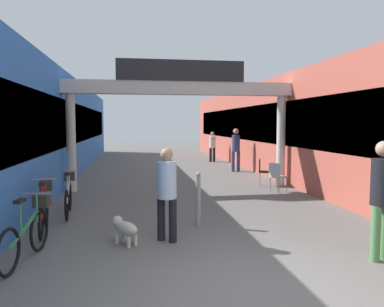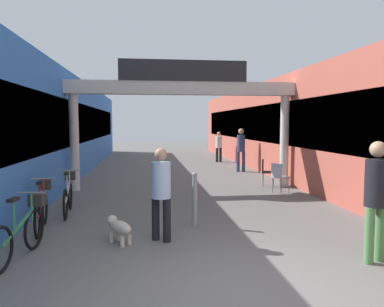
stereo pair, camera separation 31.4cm
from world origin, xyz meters
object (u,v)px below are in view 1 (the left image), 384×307
Objects in this scene: pedestrian_with_dog at (167,188)px; bicycle_green_nearest at (28,232)px; pedestrian_companion at (382,192)px; pedestrian_elderly_walking at (212,145)px; cafe_chair_aluminium_nearer at (277,175)px; cafe_chair_black_farther at (263,170)px; dog_on_leash at (124,228)px; bicycle_silver_third at (69,195)px; pedestrian_carrying_crate at (236,147)px; bollard_post_metal at (198,199)px; bicycle_red_second at (44,208)px.

pedestrian_with_dog reaches higher than bicycle_green_nearest.
pedestrian_companion reaches higher than pedestrian_elderly_walking.
pedestrian_companion is at bearing -24.47° from pedestrian_with_dog.
pedestrian_elderly_walking is (3.66, 13.23, -0.02)m from pedestrian_with_dog.
cafe_chair_aluminium_nearer is 1.23m from cafe_chair_black_farther.
bicycle_silver_third reaches higher than dog_on_leash.
cafe_chair_aluminium_nearer is at bearing -91.56° from pedestrian_carrying_crate.
cafe_chair_black_farther is (-0.13, -3.75, -0.53)m from pedestrian_carrying_crate.
bicycle_silver_third is (-5.85, -6.75, -0.64)m from pedestrian_carrying_crate.
cafe_chair_black_farther is (0.56, 6.76, -0.51)m from pedestrian_companion.
cafe_chair_black_farther is at bearing 85.30° from pedestrian_companion.
pedestrian_carrying_crate reaches higher than bollard_post_metal.
bollard_post_metal is 4.38m from cafe_chair_aluminium_nearer.
bicycle_green_nearest is 7.48m from cafe_chair_aluminium_nearer.
pedestrian_companion reaches higher than dog_on_leash.
pedestrian_carrying_crate reaches higher than cafe_chair_black_farther.
bicycle_green_nearest is at bearing -85.54° from bicycle_red_second.
bicycle_silver_third is (-1.30, 2.38, 0.16)m from dog_on_leash.
bicycle_red_second reaches higher than dog_on_leash.
pedestrian_elderly_walking is at bearing 64.04° from bicycle_red_second.
pedestrian_companion is at bearing -94.70° from cafe_chair_black_farther.
dog_on_leash is 2.72m from bicycle_silver_third.
bollard_post_metal is at bearing 32.25° from dog_on_leash.
pedestrian_elderly_walking is 7.89m from cafe_chair_black_farther.
bicycle_silver_third is 1.54× the size of bollard_post_metal.
bicycle_green_nearest is at bearing -121.68° from pedestrian_carrying_crate.
bicycle_green_nearest is at bearing -141.22° from cafe_chair_aluminium_nearer.
pedestrian_elderly_walking is 13.58m from bicycle_red_second.
pedestrian_companion is at bearing -43.82° from bollard_post_metal.
pedestrian_with_dog is 0.98× the size of bicycle_green_nearest.
dog_on_leash is at bearing -129.35° from cafe_chair_black_farther.
bicycle_red_second is 1.00× the size of bicycle_silver_third.
bicycle_green_nearest is at bearing -153.24° from bollard_post_metal.
bicycle_red_second is at bearing -127.00° from pedestrian_carrying_crate.
pedestrian_with_dog is 2.67× the size of dog_on_leash.
cafe_chair_aluminium_nearer is at bearing 84.29° from pedestrian_companion.
bollard_post_metal reaches higher than bicycle_green_nearest.
pedestrian_carrying_crate is at bearing 88.44° from cafe_chair_aluminium_nearer.
cafe_chair_black_farther is (5.72, 3.00, 0.10)m from bicycle_silver_third.
bicycle_silver_third is (-2.05, 2.35, -0.50)m from pedestrian_with_dog.
pedestrian_elderly_walking reaches higher than dog_on_leash.
bicycle_red_second is (-1.55, 1.05, 0.16)m from dog_on_leash.
pedestrian_carrying_crate is 1.68× the size of bollard_post_metal.
pedestrian_with_dog is at bearing 2.39° from dog_on_leash.
pedestrian_companion is at bearing -9.19° from bicycle_green_nearest.
bollard_post_metal reaches higher than cafe_chair_black_farther.
bollard_post_metal is (1.45, 0.92, 0.28)m from dog_on_leash.
pedestrian_elderly_walking is at bearing 62.34° from bicycle_silver_third.
cafe_chair_black_farther is at bearing -89.91° from pedestrian_elderly_walking.
dog_on_leash is at bearing -61.24° from bicycle_silver_third.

